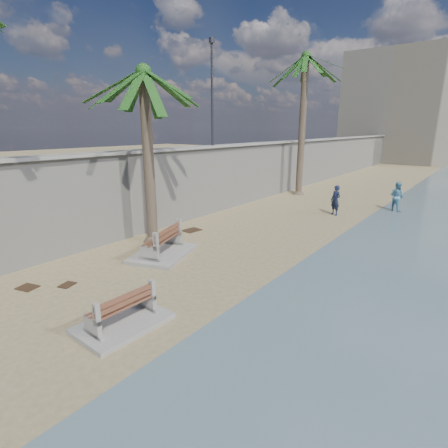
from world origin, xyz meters
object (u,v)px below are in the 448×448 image
Objects in this scene: bench_near at (122,311)px; person_a at (336,198)px; bench_far at (162,243)px; palm_mid at (144,74)px; person_b at (397,195)px; palm_back at (306,59)px.

person_a is (-0.02, 13.64, 0.54)m from bench_near.
palm_mid is at bearing 150.00° from bench_far.
person_b is at bearing 60.94° from palm_mid.
person_a is (4.23, -4.39, -7.82)m from palm_back.
bench_near is at bearing -64.72° from person_a.
bench_near is 8.77m from palm_mid.
person_a is (4.28, 8.93, -5.48)m from palm_mid.
palm_back is 5.35× the size of person_a.
palm_mid is 4.02× the size of person_a.
palm_mid is at bearing 132.41° from bench_near.
bench_far is 6.20m from palm_mid.
bench_far reaches higher than bench_near.
palm_mid is (-4.30, 4.71, 6.01)m from bench_near.
palm_back is 9.92m from person_a.
palm_back is 5.38× the size of person_b.
palm_mid reaches higher than person_b.
bench_near is 1.15× the size of person_a.
person_a reaches higher than person_b.
palm_mid is 4.05× the size of person_b.
bench_near is 0.21× the size of palm_back.
bench_near is at bearing -76.72° from palm_back.
palm_back is at bearing 159.15° from person_a.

